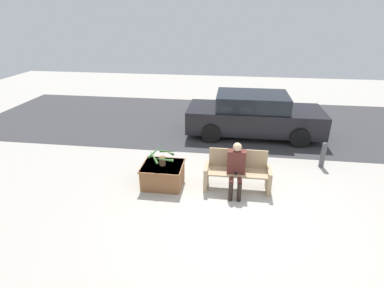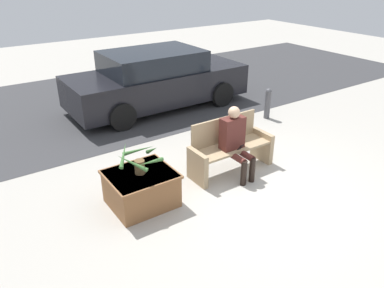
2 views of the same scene
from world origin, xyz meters
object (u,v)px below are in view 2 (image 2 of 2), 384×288
(potted_plant, at_px, (140,160))
(parked_car, at_px, (156,80))
(bench, at_px, (230,147))
(bollard_post, at_px, (268,103))
(person_seated, at_px, (235,138))
(planter_box, at_px, (141,188))

(potted_plant, xyz_separation_m, parked_car, (2.36, 3.73, -0.06))
(bench, height_order, bollard_post, bench)
(bollard_post, bearing_deg, parked_car, 129.60)
(bench, distance_m, person_seated, 0.32)
(bollard_post, bearing_deg, planter_box, -159.90)
(person_seated, relative_size, potted_plant, 1.79)
(bench, height_order, person_seated, person_seated)
(bench, xyz_separation_m, bollard_post, (2.35, 1.44, -0.05))
(potted_plant, height_order, parked_car, parked_car)
(bench, height_order, potted_plant, potted_plant)
(bollard_post, bearing_deg, person_seated, -145.87)
(bench, distance_m, parked_car, 3.68)
(planter_box, xyz_separation_m, bollard_post, (4.18, 1.53, 0.10))
(bench, bearing_deg, parked_car, 81.51)
(parked_car, bearing_deg, bollard_post, -50.40)
(planter_box, relative_size, potted_plant, 1.42)
(planter_box, bearing_deg, parked_car, 57.55)
(person_seated, relative_size, bollard_post, 1.70)
(bench, bearing_deg, planter_box, -177.15)
(potted_plant, relative_size, parked_car, 0.15)
(potted_plant, xyz_separation_m, bollard_post, (4.18, 1.54, -0.39))
(planter_box, distance_m, potted_plant, 0.49)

